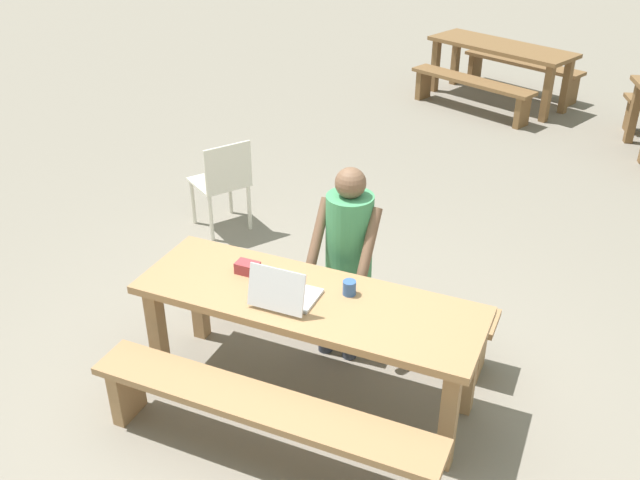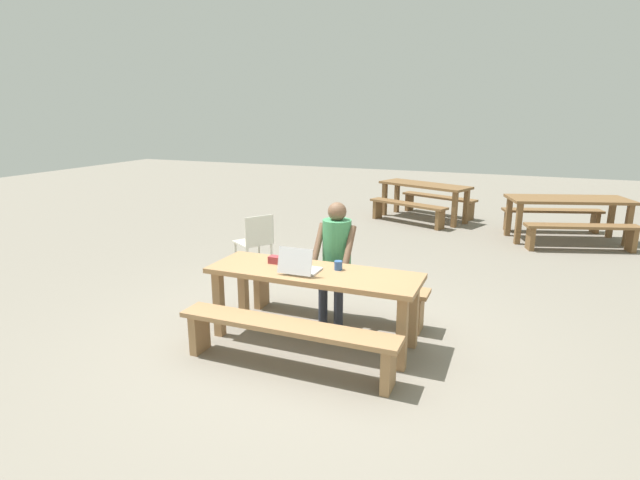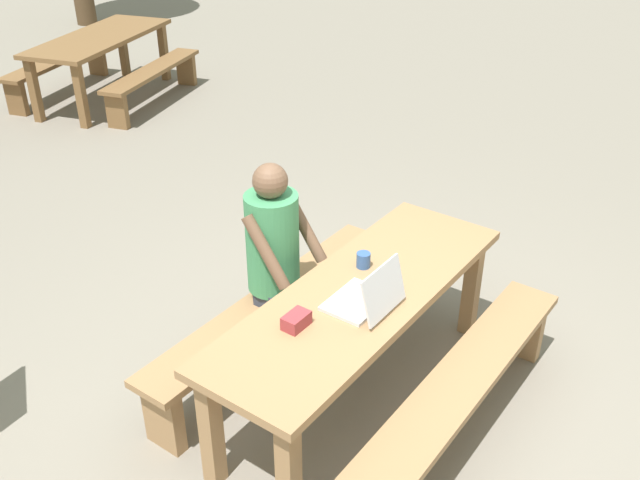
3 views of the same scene
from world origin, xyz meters
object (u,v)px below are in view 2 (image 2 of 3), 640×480
Objects in this scene: coffee_mug at (338,265)px; picnic_table_rear at (568,204)px; plastic_chair at (255,242)px; picnic_table_front at (313,282)px; small_pouch at (276,260)px; laptop at (299,266)px; person_seated at (336,253)px; picnic_table_mid at (424,190)px.

coffee_mug is 5.82m from picnic_table_rear.
plastic_chair reaches higher than coffee_mug.
small_pouch reaches higher than picnic_table_front.
picnic_table_front is at bearing 76.50° from plastic_chair.
laptop is 0.26× the size of person_seated.
picnic_table_rear is (3.07, 5.33, -0.12)m from small_pouch.
person_seated reaches higher than coffee_mug.
plastic_chair is 0.40× the size of picnic_table_rear.
person_seated is 0.61× the size of picnic_table_rear.
coffee_mug is at bearing -132.08° from picnic_table_rear.
plastic_chair is (-1.50, 1.80, -0.34)m from laptop.
picnic_table_front is at bearing -150.09° from coffee_mug.
picnic_table_rear is at bearing -116.56° from laptop.
small_pouch is at bearing -132.93° from person_seated.
picnic_table_mid is at bearing -165.22° from plastic_chair.
picnic_table_rear is at bearing 64.23° from picnic_table_front.
person_seated reaches higher than picnic_table_mid.
person_seated is at bearing 113.08° from coffee_mug.
picnic_table_front is 6.04× the size of laptop.
picnic_table_rear is at bearing 61.67° from person_seated.
plastic_chair is at bearing 145.88° from person_seated.
laptop is 0.17× the size of picnic_table_mid.
picnic_table_front is 2.33m from plastic_chair.
laptop is (-0.11, -0.11, 0.18)m from picnic_table_front.
small_pouch is 0.07× the size of picnic_table_rear.
laptop is at bearing -99.66° from person_seated.
coffee_mug is at bearing -66.92° from person_seated.
coffee_mug reaches higher than small_pouch.
laptop reaches higher than small_pouch.
picnic_table_mid is (-0.08, 6.29, 0.00)m from picnic_table_front.
picnic_table_front is at bearing -133.46° from picnic_table_rear.
picnic_table_rear is at bearing 60.05° from small_pouch.
plastic_chair is at bearing -86.16° from picnic_table_mid.
small_pouch is 6.21m from picnic_table_mid.
picnic_table_front is 6.29m from picnic_table_mid.
picnic_table_rear is (2.70, -0.87, 0.02)m from picnic_table_mid.
coffee_mug is 0.51m from person_seated.
picnic_table_mid is at bearing 86.57° from small_pouch.
small_pouch is (-0.46, 0.09, 0.15)m from picnic_table_front.
person_seated is 1.97m from plastic_chair.
small_pouch is 0.17× the size of plastic_chair.
person_seated is (0.47, 0.51, -0.01)m from small_pouch.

